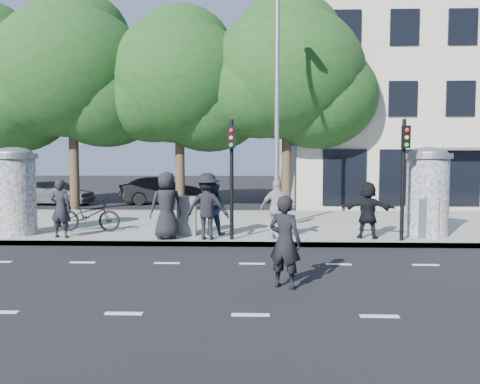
{
  "coord_description": "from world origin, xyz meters",
  "views": [
    {
      "loc": [
        0.07,
        -9.36,
        2.43
      ],
      "look_at": [
        -0.35,
        3.5,
        1.53
      ],
      "focal_mm": 35.0,
      "sensor_mm": 36.0,
      "label": 1
    }
  ],
  "objects_px": {
    "ad_column_right": "(427,189)",
    "traffic_pole_far": "(404,167)",
    "ped_b": "(61,208)",
    "ped_f": "(368,210)",
    "man_road": "(285,242)",
    "cabinet_left": "(187,216)",
    "bicycle": "(89,215)",
    "ped_a": "(167,205)",
    "cabinet_right": "(427,218)",
    "ad_column_left": "(15,189)",
    "ped_d": "(207,206)",
    "car_left": "(57,192)",
    "car_mid": "(161,190)",
    "ped_e": "(278,209)",
    "street_lamp": "(277,89)",
    "traffic_pole_near": "(232,167)",
    "ped_c": "(213,209)"
  },
  "relations": [
    {
      "from": "ad_column_right",
      "to": "traffic_pole_far",
      "type": "relative_size",
      "value": 0.78
    },
    {
      "from": "ped_b",
      "to": "ped_f",
      "type": "relative_size",
      "value": 1.04
    },
    {
      "from": "ped_b",
      "to": "traffic_pole_far",
      "type": "bearing_deg",
      "value": -174.49
    },
    {
      "from": "man_road",
      "to": "cabinet_left",
      "type": "bearing_deg",
      "value": -34.85
    },
    {
      "from": "man_road",
      "to": "bicycle",
      "type": "xyz_separation_m",
      "value": [
        -5.83,
        5.8,
        -0.21
      ]
    },
    {
      "from": "ped_a",
      "to": "cabinet_right",
      "type": "height_order",
      "value": "ped_a"
    },
    {
      "from": "ad_column_left",
      "to": "ped_d",
      "type": "distance_m",
      "value": 5.95
    },
    {
      "from": "ped_d",
      "to": "cabinet_left",
      "type": "xyz_separation_m",
      "value": [
        -0.7,
        0.73,
        -0.36
      ]
    },
    {
      "from": "ped_f",
      "to": "car_left",
      "type": "distance_m",
      "value": 17.72
    },
    {
      "from": "ad_column_right",
      "to": "car_mid",
      "type": "relative_size",
      "value": 0.6
    },
    {
      "from": "ped_a",
      "to": "traffic_pole_far",
      "type": "bearing_deg",
      "value": 154.61
    },
    {
      "from": "traffic_pole_far",
      "to": "cabinet_left",
      "type": "xyz_separation_m",
      "value": [
        -6.2,
        0.8,
        -1.49
      ]
    },
    {
      "from": "ped_d",
      "to": "ped_e",
      "type": "relative_size",
      "value": 1.1
    },
    {
      "from": "ad_column_left",
      "to": "ped_e",
      "type": "xyz_separation_m",
      "value": [
        7.91,
        -0.54,
        -0.52
      ]
    },
    {
      "from": "street_lamp",
      "to": "ped_b",
      "type": "xyz_separation_m",
      "value": [
        -6.39,
        -2.64,
        -3.79
      ]
    },
    {
      "from": "bicycle",
      "to": "car_left",
      "type": "relative_size",
      "value": 0.51
    },
    {
      "from": "ped_b",
      "to": "cabinet_right",
      "type": "relative_size",
      "value": 1.48
    },
    {
      "from": "ped_d",
      "to": "man_road",
      "type": "xyz_separation_m",
      "value": [
        1.93,
        -4.48,
        -0.22
      ]
    },
    {
      "from": "ped_d",
      "to": "ped_f",
      "type": "xyz_separation_m",
      "value": [
        4.62,
        0.31,
        -0.13
      ]
    },
    {
      "from": "traffic_pole_near",
      "to": "car_left",
      "type": "height_order",
      "value": "traffic_pole_near"
    },
    {
      "from": "traffic_pole_near",
      "to": "car_left",
      "type": "xyz_separation_m",
      "value": [
        -9.94,
        11.42,
        -1.55
      ]
    },
    {
      "from": "ad_column_left",
      "to": "ped_e",
      "type": "bearing_deg",
      "value": -3.91
    },
    {
      "from": "ped_c",
      "to": "cabinet_left",
      "type": "xyz_separation_m",
      "value": [
        -0.8,
        -0.07,
        -0.2
      ]
    },
    {
      "from": "ped_a",
      "to": "cabinet_left",
      "type": "relative_size",
      "value": 1.65
    },
    {
      "from": "cabinet_left",
      "to": "ped_d",
      "type": "bearing_deg",
      "value": -47.5
    },
    {
      "from": "ad_column_right",
      "to": "traffic_pole_far",
      "type": "xyz_separation_m",
      "value": [
        -1.0,
        -0.91,
        0.69
      ]
    },
    {
      "from": "car_mid",
      "to": "ped_c",
      "type": "bearing_deg",
      "value": 174.92
    },
    {
      "from": "bicycle",
      "to": "car_mid",
      "type": "height_order",
      "value": "car_mid"
    },
    {
      "from": "traffic_pole_near",
      "to": "car_mid",
      "type": "xyz_separation_m",
      "value": [
        -4.53,
        12.41,
        -1.51
      ]
    },
    {
      "from": "ad_column_right",
      "to": "ped_e",
      "type": "bearing_deg",
      "value": -170.64
    },
    {
      "from": "ad_column_left",
      "to": "ped_f",
      "type": "height_order",
      "value": "ad_column_left"
    },
    {
      "from": "ped_a",
      "to": "street_lamp",
      "type": "bearing_deg",
      "value": -164.43
    },
    {
      "from": "ped_a",
      "to": "ped_d",
      "type": "bearing_deg",
      "value": 156.02
    },
    {
      "from": "ad_column_left",
      "to": "ad_column_right",
      "type": "height_order",
      "value": "same"
    },
    {
      "from": "cabinet_right",
      "to": "traffic_pole_near",
      "type": "bearing_deg",
      "value": -169.78
    },
    {
      "from": "ped_f",
      "to": "cabinet_right",
      "type": "bearing_deg",
      "value": -159.55
    },
    {
      "from": "ped_d",
      "to": "car_left",
      "type": "height_order",
      "value": "ped_d"
    },
    {
      "from": "cabinet_left",
      "to": "car_left",
      "type": "relative_size",
      "value": 0.3
    },
    {
      "from": "traffic_pole_far",
      "to": "ped_c",
      "type": "relative_size",
      "value": 2.14
    },
    {
      "from": "ad_column_left",
      "to": "ped_d",
      "type": "height_order",
      "value": "ad_column_left"
    },
    {
      "from": "ped_e",
      "to": "car_left",
      "type": "relative_size",
      "value": 0.44
    },
    {
      "from": "ad_column_right",
      "to": "ped_c",
      "type": "height_order",
      "value": "ad_column_right"
    },
    {
      "from": "ad_column_right",
      "to": "cabinet_right",
      "type": "distance_m",
      "value": 0.89
    },
    {
      "from": "traffic_pole_near",
      "to": "street_lamp",
      "type": "bearing_deg",
      "value": 63.77
    },
    {
      "from": "ped_e",
      "to": "car_mid",
      "type": "xyz_separation_m",
      "value": [
        -5.84,
        12.24,
        -0.29
      ]
    },
    {
      "from": "bicycle",
      "to": "cabinet_right",
      "type": "height_order",
      "value": "cabinet_right"
    },
    {
      "from": "ped_b",
      "to": "cabinet_left",
      "type": "bearing_deg",
      "value": -163.79
    },
    {
      "from": "ped_a",
      "to": "ped_f",
      "type": "distance_m",
      "value": 5.8
    },
    {
      "from": "traffic_pole_far",
      "to": "ped_f",
      "type": "relative_size",
      "value": 2.06
    },
    {
      "from": "traffic_pole_far",
      "to": "cabinet_right",
      "type": "relative_size",
      "value": 2.93
    }
  ]
}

